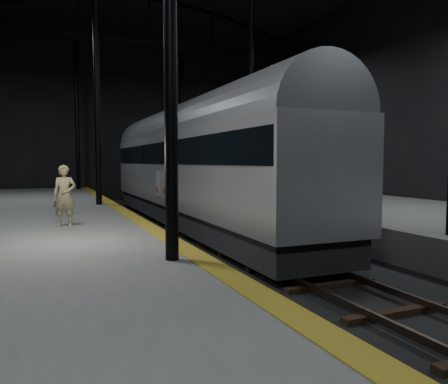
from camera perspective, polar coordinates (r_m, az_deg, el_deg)
ground at (r=13.98m, az=3.93°, el=-8.11°), size 44.00×44.00×0.00m
platform_right at (r=18.46m, az=25.32°, el=-3.95°), size 9.00×43.80×1.00m
tactile_strip at (r=12.70m, az=-9.33°, el=-4.77°), size 0.50×43.80×0.01m
track at (r=13.96m, az=3.93°, el=-7.84°), size 2.40×43.00×0.24m
train at (r=19.33m, az=-4.17°, el=4.24°), size 3.03×20.21×5.40m
woman at (r=13.90m, az=-20.12°, el=-0.43°), size 0.75×0.57×1.83m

